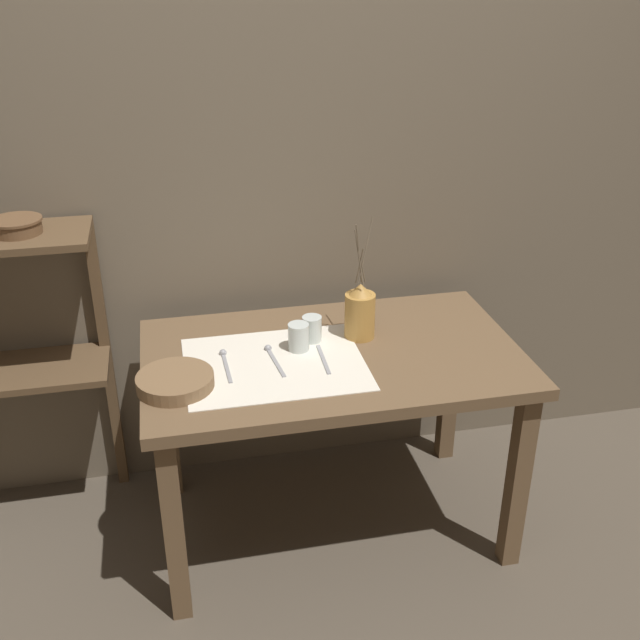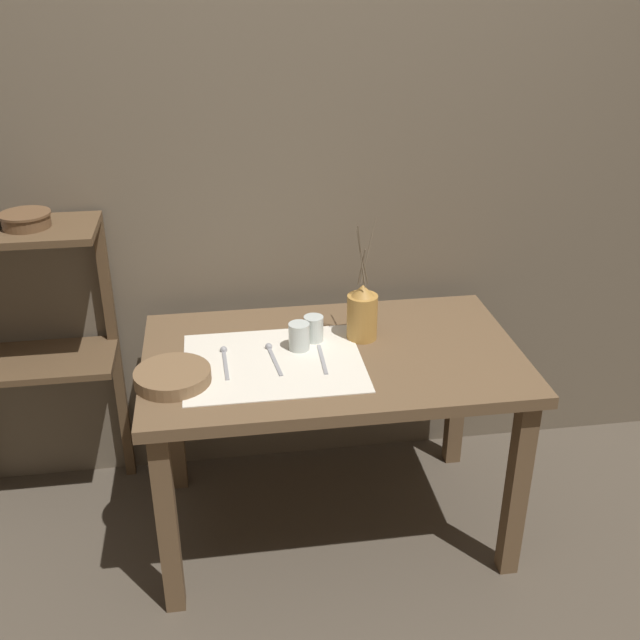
# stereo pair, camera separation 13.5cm
# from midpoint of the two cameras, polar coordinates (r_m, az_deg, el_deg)

# --- Properties ---
(ground_plane) EXTENTS (12.00, 12.00, 0.00)m
(ground_plane) POSITION_cam_midpoint_polar(r_m,az_deg,el_deg) (2.83, 2.26, -15.17)
(ground_plane) COLOR brown
(stone_wall_back) EXTENTS (7.00, 0.06, 2.40)m
(stone_wall_back) POSITION_cam_midpoint_polar(r_m,az_deg,el_deg) (2.68, 0.82, 11.71)
(stone_wall_back) COLOR #6B5E4C
(stone_wall_back) RESTS_ON ground_plane
(wooden_table) EXTENTS (1.22, 0.73, 0.71)m
(wooden_table) POSITION_cam_midpoint_polar(r_m,az_deg,el_deg) (2.47, 2.50, -4.44)
(wooden_table) COLOR brown
(wooden_table) RESTS_ON ground_plane
(wooden_shelf_unit) EXTENTS (0.59, 0.29, 1.08)m
(wooden_shelf_unit) POSITION_cam_midpoint_polar(r_m,az_deg,el_deg) (2.71, -20.47, 0.26)
(wooden_shelf_unit) COLOR brown
(wooden_shelf_unit) RESTS_ON ground_plane
(linen_cloth) EXTENTS (0.56, 0.45, 0.00)m
(linen_cloth) POSITION_cam_midpoint_polar(r_m,az_deg,el_deg) (2.36, -1.93, -3.27)
(linen_cloth) COLOR silver
(linen_cloth) RESTS_ON wooden_table
(pitcher_with_flowers) EXTENTS (0.10, 0.10, 0.41)m
(pitcher_with_flowers) POSITION_cam_midpoint_polar(r_m,az_deg,el_deg) (2.48, 4.80, 0.50)
(pitcher_with_flowers) COLOR #B7843D
(pitcher_with_flowers) RESTS_ON wooden_table
(wooden_bowl) EXTENTS (0.23, 0.23, 0.04)m
(wooden_bowl) POSITION_cam_midpoint_polar(r_m,az_deg,el_deg) (2.28, -9.50, -4.31)
(wooden_bowl) COLOR brown
(wooden_bowl) RESTS_ON wooden_table
(glass_tumbler_near) EXTENTS (0.07, 0.07, 0.09)m
(glass_tumbler_near) POSITION_cam_midpoint_polar(r_m,az_deg,el_deg) (2.42, -0.00, -1.28)
(glass_tumbler_near) COLOR silver
(glass_tumbler_near) RESTS_ON wooden_table
(glass_tumbler_far) EXTENTS (0.07, 0.07, 0.09)m
(glass_tumbler_far) POSITION_cam_midpoint_polar(r_m,az_deg,el_deg) (2.47, 1.07, -0.68)
(glass_tumbler_far) COLOR silver
(glass_tumbler_far) RESTS_ON wooden_table
(spoon_inner) EXTENTS (0.02, 0.20, 0.02)m
(spoon_inner) POSITION_cam_midpoint_polar(r_m,az_deg,el_deg) (2.40, -5.70, -2.74)
(spoon_inner) COLOR #939399
(spoon_inner) RESTS_ON wooden_table
(spoon_outer) EXTENTS (0.04, 0.20, 0.02)m
(spoon_outer) POSITION_cam_midpoint_polar(r_m,az_deg,el_deg) (2.41, -2.15, -2.50)
(spoon_outer) COLOR #939399
(spoon_outer) RESTS_ON wooden_table
(fork_inner) EXTENTS (0.02, 0.19, 0.00)m
(fork_inner) POSITION_cam_midpoint_polar(r_m,az_deg,el_deg) (2.37, 1.82, -3.04)
(fork_inner) COLOR #939399
(fork_inner) RESTS_ON wooden_table
(metal_pot_small) EXTENTS (0.16, 0.16, 0.05)m
(metal_pot_small) POSITION_cam_midpoint_polar(r_m,az_deg,el_deg) (2.54, -20.10, 7.22)
(metal_pot_small) COLOR brown
(metal_pot_small) RESTS_ON wooden_shelf_unit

